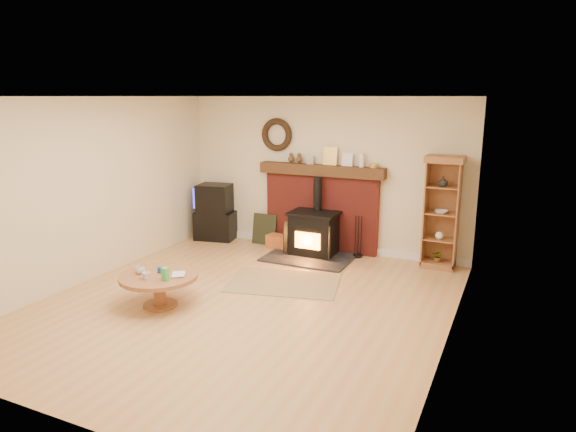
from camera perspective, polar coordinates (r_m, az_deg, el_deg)
The scene contains 11 objects.
ground at distance 6.71m, azimuth -4.81°, elevation -9.70°, with size 5.50×5.50×0.00m, color tan.
room_shell at distance 6.34m, azimuth -4.82°, elevation 5.09°, with size 5.02×5.52×2.61m.
chimney_breast at distance 8.78m, azimuth 3.70°, elevation 1.32°, with size 2.20×0.22×1.78m.
wood_stove at distance 8.52m, azimuth 2.81°, elevation -2.08°, with size 1.40×1.00×1.30m.
area_rug at distance 7.39m, azimuth -0.48°, elevation -7.39°, with size 1.55×1.06×0.01m, color brown.
tv_unit at distance 9.58m, azimuth -8.09°, elevation 0.33°, with size 0.78×0.61×1.03m.
curio_cabinet at distance 8.17m, azimuth 16.70°, elevation 0.39°, with size 0.56×0.40×1.74m.
firelog_box at distance 8.98m, azimuth -1.08°, elevation -2.88°, with size 0.38×0.24×0.24m, color #BE9414.
leaning_painting at distance 9.22m, azimuth -2.63°, elevation -1.47°, with size 0.46×0.03×0.55m, color black.
fire_tools at distance 8.57m, azimuth 7.77°, elevation -3.69°, with size 0.16×0.16×0.70m.
coffee_table at distance 6.70m, azimuth -14.18°, elevation -6.96°, with size 0.98×0.98×0.58m.
Camera 1 is at (3.09, -5.36, 2.60)m, focal length 32.00 mm.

